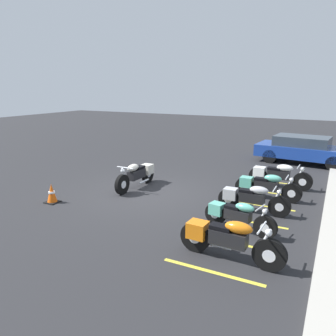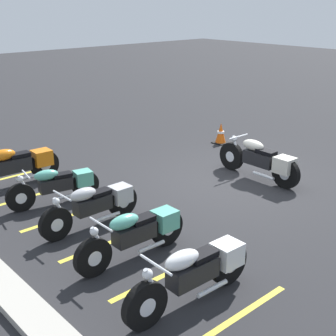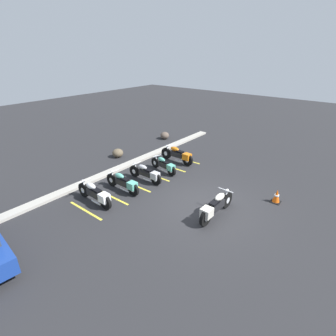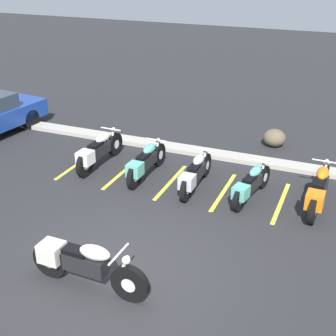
{
  "view_description": "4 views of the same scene",
  "coord_description": "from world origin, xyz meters",
  "px_view_note": "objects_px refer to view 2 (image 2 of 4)",
  "views": [
    {
      "loc": [
        9.18,
        5.64,
        3.55
      ],
      "look_at": [
        -0.16,
        0.78,
        0.93
      ],
      "focal_mm": 35.0,
      "sensor_mm": 36.0,
      "label": 1
    },
    {
      "loc": [
        -6.59,
        7.86,
        3.99
      ],
      "look_at": [
        -0.1,
        2.04,
        0.84
      ],
      "focal_mm": 50.0,
      "sensor_mm": 36.0,
      "label": 2
    },
    {
      "loc": [
        -8.28,
        -4.55,
        6.02
      ],
      "look_at": [
        0.33,
        2.36,
        1.02
      ],
      "focal_mm": 28.0,
      "sensor_mm": 36.0,
      "label": 3
    },
    {
      "loc": [
        3.51,
        -6.13,
        5.41
      ],
      "look_at": [
        -0.12,
        2.56,
        0.99
      ],
      "focal_mm": 50.0,
      "sensor_mm": 36.0,
      "label": 4
    }
  ],
  "objects_px": {
    "parked_bike_1": "(137,232)",
    "parked_bike_0": "(196,272)",
    "parked_bike_2": "(95,204)",
    "traffic_cone": "(221,134)",
    "parked_bike_3": "(58,185)",
    "parked_bike_4": "(16,165)",
    "motorcycle_cream_featured": "(262,160)"
  },
  "relations": [
    {
      "from": "parked_bike_1",
      "to": "parked_bike_4",
      "type": "height_order",
      "value": "parked_bike_4"
    },
    {
      "from": "parked_bike_1",
      "to": "parked_bike_0",
      "type": "bearing_deg",
      "value": 85.57
    },
    {
      "from": "motorcycle_cream_featured",
      "to": "parked_bike_3",
      "type": "bearing_deg",
      "value": 66.18
    },
    {
      "from": "motorcycle_cream_featured",
      "to": "parked_bike_2",
      "type": "xyz_separation_m",
      "value": [
        0.57,
        4.2,
        -0.05
      ]
    },
    {
      "from": "parked_bike_2",
      "to": "parked_bike_3",
      "type": "distance_m",
      "value": 1.38
    },
    {
      "from": "parked_bike_0",
      "to": "parked_bike_3",
      "type": "xyz_separation_m",
      "value": [
        4.26,
        -0.27,
        -0.06
      ]
    },
    {
      "from": "parked_bike_1",
      "to": "motorcycle_cream_featured",
      "type": "bearing_deg",
      "value": -168.39
    },
    {
      "from": "parked_bike_1",
      "to": "parked_bike_4",
      "type": "distance_m",
      "value": 4.3
    },
    {
      "from": "parked_bike_4",
      "to": "traffic_cone",
      "type": "bearing_deg",
      "value": 174.03
    },
    {
      "from": "traffic_cone",
      "to": "parked_bike_0",
      "type": "bearing_deg",
      "value": 129.55
    },
    {
      "from": "parked_bike_0",
      "to": "traffic_cone",
      "type": "height_order",
      "value": "parked_bike_0"
    },
    {
      "from": "traffic_cone",
      "to": "parked_bike_1",
      "type": "bearing_deg",
      "value": 120.64
    },
    {
      "from": "parked_bike_0",
      "to": "parked_bike_3",
      "type": "distance_m",
      "value": 4.27
    },
    {
      "from": "parked_bike_2",
      "to": "parked_bike_1",
      "type": "bearing_deg",
      "value": 84.59
    },
    {
      "from": "parked_bike_1",
      "to": "traffic_cone",
      "type": "height_order",
      "value": "parked_bike_1"
    },
    {
      "from": "parked_bike_0",
      "to": "parked_bike_1",
      "type": "bearing_deg",
      "value": -93.63
    },
    {
      "from": "motorcycle_cream_featured",
      "to": "parked_bike_0",
      "type": "relative_size",
      "value": 1.04
    },
    {
      "from": "parked_bike_2",
      "to": "traffic_cone",
      "type": "relative_size",
      "value": 3.41
    },
    {
      "from": "parked_bike_2",
      "to": "parked_bike_3",
      "type": "bearing_deg",
      "value": -90.84
    },
    {
      "from": "motorcycle_cream_featured",
      "to": "parked_bike_4",
      "type": "distance_m",
      "value": 5.6
    },
    {
      "from": "parked_bike_0",
      "to": "parked_bike_3",
      "type": "height_order",
      "value": "parked_bike_0"
    },
    {
      "from": "parked_bike_3",
      "to": "parked_bike_4",
      "type": "height_order",
      "value": "parked_bike_4"
    },
    {
      "from": "parked_bike_1",
      "to": "parked_bike_4",
      "type": "relative_size",
      "value": 0.93
    },
    {
      "from": "parked_bike_1",
      "to": "parked_bike_2",
      "type": "distance_m",
      "value": 1.41
    },
    {
      "from": "parked_bike_4",
      "to": "traffic_cone",
      "type": "relative_size",
      "value": 3.76
    },
    {
      "from": "parked_bike_2",
      "to": "parked_bike_4",
      "type": "xyz_separation_m",
      "value": [
        2.9,
        0.2,
        0.04
      ]
    },
    {
      "from": "parked_bike_0",
      "to": "parked_bike_3",
      "type": "bearing_deg",
      "value": -92.05
    },
    {
      "from": "traffic_cone",
      "to": "parked_bike_4",
      "type": "bearing_deg",
      "value": 81.8
    },
    {
      "from": "parked_bike_1",
      "to": "parked_bike_3",
      "type": "xyz_separation_m",
      "value": [
        2.79,
        -0.13,
        -0.03
      ]
    },
    {
      "from": "parked_bike_0",
      "to": "parked_bike_4",
      "type": "height_order",
      "value": "parked_bike_4"
    },
    {
      "from": "parked_bike_2",
      "to": "parked_bike_4",
      "type": "height_order",
      "value": "parked_bike_4"
    },
    {
      "from": "motorcycle_cream_featured",
      "to": "parked_bike_3",
      "type": "xyz_separation_m",
      "value": [
        1.96,
        4.19,
        -0.07
      ]
    }
  ]
}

